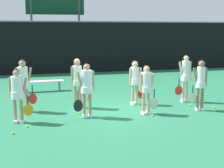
# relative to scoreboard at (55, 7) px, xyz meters

# --- Properties ---
(ground_plane) EXTENTS (140.00, 140.00, 0.00)m
(ground_plane) POSITION_rel_scoreboard_xyz_m (0.99, -11.16, -4.20)
(ground_plane) COLOR #26724C
(fence_windscreen) EXTENTS (60.00, 0.08, 3.26)m
(fence_windscreen) POSITION_rel_scoreboard_xyz_m (0.99, -1.56, -2.56)
(fence_windscreen) COLOR black
(fence_windscreen) RESTS_ON ground_plane
(scoreboard) EXTENTS (3.79, 0.15, 5.43)m
(scoreboard) POSITION_rel_scoreboard_xyz_m (0.00, 0.00, 0.00)
(scoreboard) COLOR #515156
(scoreboard) RESTS_ON ground_plane
(bench_courtside) EXTENTS (2.08, 0.42, 0.47)m
(bench_courtside) POSITION_rel_scoreboard_xyz_m (-1.33, -7.17, -3.79)
(bench_courtside) COLOR silver
(bench_courtside) RESTS_ON ground_plane
(player_0) EXTENTS (0.68, 0.39, 1.63)m
(player_0) POSITION_rel_scoreboard_xyz_m (-2.09, -11.84, -3.24)
(player_0) COLOR tan
(player_0) RESTS_ON ground_plane
(player_1) EXTENTS (0.68, 0.40, 1.73)m
(player_1) POSITION_rel_scoreboard_xyz_m (-0.01, -11.77, -3.18)
(player_1) COLOR tan
(player_1) RESTS_ON ground_plane
(player_2) EXTENTS (0.66, 0.38, 1.62)m
(player_2) POSITION_rel_scoreboard_xyz_m (1.94, -11.90, -3.25)
(player_2) COLOR tan
(player_2) RESTS_ON ground_plane
(player_3) EXTENTS (0.62, 0.34, 1.75)m
(player_3) POSITION_rel_scoreboard_xyz_m (3.90, -11.91, -3.17)
(player_3) COLOR #8C664C
(player_3) RESTS_ON ground_plane
(player_4) EXTENTS (0.66, 0.38, 1.78)m
(player_4) POSITION_rel_scoreboard_xyz_m (-1.95, -10.57, -3.14)
(player_4) COLOR tan
(player_4) RESTS_ON ground_plane
(player_5) EXTENTS (0.64, 0.37, 1.76)m
(player_5) POSITION_rel_scoreboard_xyz_m (-0.11, -10.51, -3.15)
(player_5) COLOR tan
(player_5) RESTS_ON ground_plane
(player_6) EXTENTS (0.65, 0.36, 1.64)m
(player_6) POSITION_rel_scoreboard_xyz_m (2.01, -10.52, -3.23)
(player_6) COLOR tan
(player_6) RESTS_ON ground_plane
(player_7) EXTENTS (0.64, 0.34, 1.80)m
(player_7) POSITION_rel_scoreboard_xyz_m (4.00, -10.61, -3.15)
(player_7) COLOR beige
(player_7) RESTS_ON ground_plane
(tennis_ball_0) EXTENTS (0.07, 0.07, 0.07)m
(tennis_ball_0) POSITION_rel_scoreboard_xyz_m (2.49, -11.01, -4.17)
(tennis_ball_0) COLOR #CCE033
(tennis_ball_0) RESTS_ON ground_plane
(tennis_ball_1) EXTENTS (0.07, 0.07, 0.07)m
(tennis_ball_1) POSITION_rel_scoreboard_xyz_m (5.43, -9.83, -4.17)
(tennis_ball_1) COLOR #CCE033
(tennis_ball_1) RESTS_ON ground_plane
(tennis_ball_2) EXTENTS (0.07, 0.07, 0.07)m
(tennis_ball_2) POSITION_rel_scoreboard_xyz_m (4.53, -11.82, -4.17)
(tennis_ball_2) COLOR #CCE033
(tennis_ball_2) RESTS_ON ground_plane
(tennis_ball_3) EXTENTS (0.06, 0.06, 0.06)m
(tennis_ball_3) POSITION_rel_scoreboard_xyz_m (-1.86, -12.42, -4.17)
(tennis_ball_3) COLOR #CCE033
(tennis_ball_3) RESTS_ON ground_plane
(tennis_ball_4) EXTENTS (0.07, 0.07, 0.07)m
(tennis_ball_4) POSITION_rel_scoreboard_xyz_m (3.93, -11.24, -4.17)
(tennis_ball_4) COLOR #CCE033
(tennis_ball_4) RESTS_ON ground_plane
(tennis_ball_6) EXTENTS (0.07, 0.07, 0.07)m
(tennis_ball_6) POSITION_rel_scoreboard_xyz_m (-0.18, -11.35, -4.17)
(tennis_ball_6) COLOR #CCE033
(tennis_ball_6) RESTS_ON ground_plane
(tennis_ball_7) EXTENTS (0.07, 0.07, 0.07)m
(tennis_ball_7) POSITION_rel_scoreboard_xyz_m (-2.22, -12.91, -4.17)
(tennis_ball_7) COLOR #CCE033
(tennis_ball_7) RESTS_ON ground_plane
(tennis_ball_8) EXTENTS (0.07, 0.07, 0.07)m
(tennis_ball_8) POSITION_rel_scoreboard_xyz_m (2.04, -12.25, -4.17)
(tennis_ball_8) COLOR #CCE033
(tennis_ball_8) RESTS_ON ground_plane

